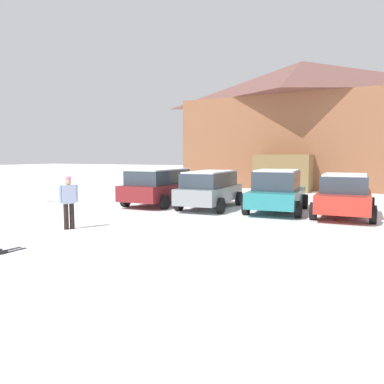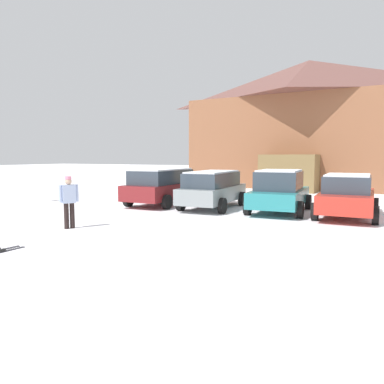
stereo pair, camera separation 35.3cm
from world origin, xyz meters
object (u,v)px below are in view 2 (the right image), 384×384
Objects in this scene: ski_lodge at (307,123)px; parked_teal_hatchback at (279,191)px; parked_grey_wagon at (213,188)px; parked_maroon_van at (163,185)px; parked_red_sedan at (347,195)px; skier_adult_in_blue_parka at (69,199)px.

ski_lodge is 3.91× the size of parked_teal_hatchback.
parked_grey_wagon is 1.04× the size of parked_teal_hatchback.
parked_red_sedan is (8.18, -0.01, -0.09)m from parked_maroon_van.
ski_lodge is 15.07m from parked_grey_wagon.
parked_teal_hatchback is 2.60× the size of skier_adult_in_blue_parka.
ski_lodge reaches higher than skier_adult_in_blue_parka.
parked_maroon_van is at bearing 177.86° from parked_grey_wagon.
parked_red_sedan is 2.67× the size of skier_adult_in_blue_parka.
parked_maroon_van is 5.60m from parked_teal_hatchback.
parked_grey_wagon is 2.93m from parked_teal_hatchback.
parked_grey_wagon reaches higher than parked_red_sedan.
skier_adult_in_blue_parka is at bearing -139.85° from parked_red_sedan.
parked_teal_hatchback reaches higher than parked_maroon_van.
parked_grey_wagon is at bearing -95.36° from ski_lodge.
parked_grey_wagon is (2.67, -0.10, -0.03)m from parked_maroon_van.
parked_teal_hatchback is at bearing -83.77° from ski_lodge.
skier_adult_in_blue_parka is at bearing -85.47° from parked_maroon_van.
parked_red_sedan is 10.03m from skier_adult_in_blue_parka.
parked_maroon_van is 1.02× the size of parked_grey_wagon.
parked_teal_hatchback is at bearing 2.61° from parked_grey_wagon.
ski_lodge is 3.76× the size of parked_grey_wagon.
parked_teal_hatchback reaches higher than parked_grey_wagon.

